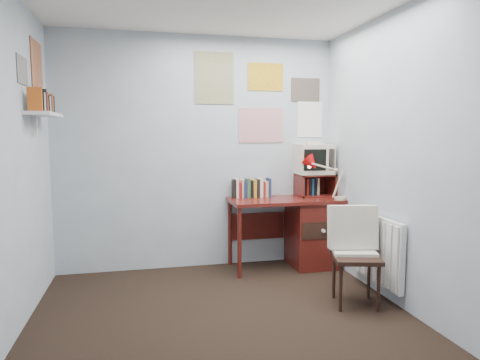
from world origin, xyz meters
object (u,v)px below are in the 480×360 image
object	(u,v)px
tv_riser	(315,185)
radiator	(377,249)
desk	(308,230)
crt_tv	(313,158)
wall_shelf	(44,114)
desk_lamp	(340,180)
desk_chair	(356,258)

from	to	relation	value
tv_riser	radiator	world-z (taller)	tv_riser
desk	radiator	distance (m)	0.97
radiator	crt_tv	bearing A→B (deg)	99.94
desk	wall_shelf	distance (m)	2.87
wall_shelf	desk_lamp	bearing A→B (deg)	3.32
desk_lamp	radiator	xyz separation A→B (m)	(0.02, -0.71, -0.55)
desk	desk_lamp	distance (m)	0.66
desk	radiator	xyz separation A→B (m)	(0.29, -0.93, 0.01)
desk	desk_chair	world-z (taller)	desk_chair
desk_lamp	radiator	world-z (taller)	desk_lamp
crt_tv	tv_riser	bearing A→B (deg)	-49.42
desk_lamp	crt_tv	distance (m)	0.44
desk_lamp	radiator	size ratio (longest dim) A/B	0.53
radiator	wall_shelf	world-z (taller)	wall_shelf
desk	tv_riser	distance (m)	0.51
desk_lamp	tv_riser	size ratio (longest dim) A/B	1.05
crt_tv	wall_shelf	distance (m)	2.76
radiator	wall_shelf	xyz separation A→B (m)	(-2.86, 0.55, 1.20)
desk	radiator	bearing A→B (deg)	-72.76
desk_chair	wall_shelf	bearing A→B (deg)	178.14
wall_shelf	tv_riser	bearing A→B (deg)	10.32
desk_chair	radiator	xyz separation A→B (m)	(0.31, 0.19, 0.01)
crt_tv	wall_shelf	bearing A→B (deg)	-166.84
desk_lamp	crt_tv	xyz separation A→B (m)	(-0.17, 0.35, 0.22)
desk	tv_riser	bearing A→B (deg)	42.96
wall_shelf	desk	bearing A→B (deg)	8.40
crt_tv	desk_chair	bearing A→B (deg)	-93.29
desk_lamp	wall_shelf	xyz separation A→B (m)	(-2.84, -0.16, 0.65)
wall_shelf	desk_chair	bearing A→B (deg)	-16.28
desk_lamp	crt_tv	world-z (taller)	crt_tv
tv_riser	desk	bearing A→B (deg)	-137.04
tv_riser	wall_shelf	xyz separation A→B (m)	(-2.69, -0.49, 0.74)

